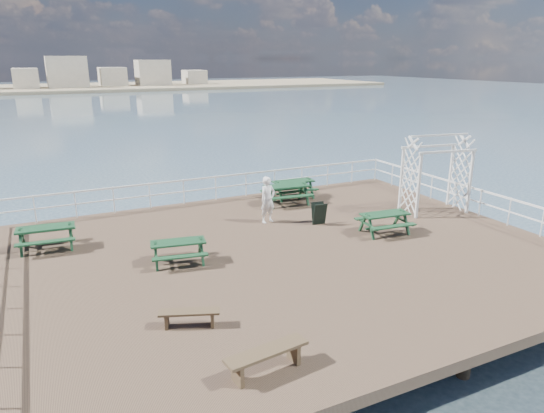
{
  "coord_description": "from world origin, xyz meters",
  "views": [
    {
      "loc": [
        -6.87,
        -13.21,
        6.11
      ],
      "look_at": [
        0.25,
        1.54,
        1.1
      ],
      "focal_mm": 32.0,
      "sensor_mm": 36.0,
      "label": 1
    }
  ],
  "objects_px": {
    "picnic_table_d": "(178,247)",
    "flat_bench_near": "(267,356)",
    "picnic_table_e": "(385,219)",
    "person": "(268,200)",
    "picnic_table_b": "(287,190)",
    "picnic_table_c": "(293,185)",
    "trellis_arbor": "(436,178)",
    "flat_bench_far": "(189,315)",
    "picnic_table_a": "(46,233)"
  },
  "relations": [
    {
      "from": "picnic_table_d",
      "to": "flat_bench_near",
      "type": "bearing_deg",
      "value": -79.18
    },
    {
      "from": "picnic_table_e",
      "to": "person",
      "type": "bearing_deg",
      "value": 143.85
    },
    {
      "from": "picnic_table_b",
      "to": "picnic_table_c",
      "type": "bearing_deg",
      "value": 52.54
    },
    {
      "from": "picnic_table_d",
      "to": "trellis_arbor",
      "type": "distance_m",
      "value": 11.07
    },
    {
      "from": "picnic_table_b",
      "to": "flat_bench_near",
      "type": "height_order",
      "value": "picnic_table_b"
    },
    {
      "from": "picnic_table_b",
      "to": "flat_bench_far",
      "type": "distance_m",
      "value": 10.53
    },
    {
      "from": "picnic_table_b",
      "to": "person",
      "type": "distance_m",
      "value": 2.62
    },
    {
      "from": "picnic_table_c",
      "to": "picnic_table_e",
      "type": "distance_m",
      "value": 5.66
    },
    {
      "from": "picnic_table_d",
      "to": "flat_bench_far",
      "type": "distance_m",
      "value": 3.9
    },
    {
      "from": "picnic_table_c",
      "to": "picnic_table_d",
      "type": "bearing_deg",
      "value": -140.12
    },
    {
      "from": "picnic_table_a",
      "to": "picnic_table_d",
      "type": "bearing_deg",
      "value": -35.14
    },
    {
      "from": "picnic_table_b",
      "to": "picnic_table_e",
      "type": "distance_m",
      "value": 5.08
    },
    {
      "from": "person",
      "to": "picnic_table_b",
      "type": "bearing_deg",
      "value": 33.66
    },
    {
      "from": "picnic_table_d",
      "to": "person",
      "type": "xyz_separation_m",
      "value": [
        4.18,
        2.36,
        0.39
      ]
    },
    {
      "from": "flat_bench_far",
      "to": "person",
      "type": "distance_m",
      "value": 7.95
    },
    {
      "from": "picnic_table_c",
      "to": "trellis_arbor",
      "type": "relative_size",
      "value": 0.61
    },
    {
      "from": "picnic_table_c",
      "to": "picnic_table_e",
      "type": "bearing_deg",
      "value": -78.82
    },
    {
      "from": "picnic_table_e",
      "to": "trellis_arbor",
      "type": "xyz_separation_m",
      "value": [
        3.53,
        1.27,
        0.88
      ]
    },
    {
      "from": "flat_bench_near",
      "to": "flat_bench_far",
      "type": "bearing_deg",
      "value": 103.28
    },
    {
      "from": "picnic_table_b",
      "to": "person",
      "type": "xyz_separation_m",
      "value": [
        -1.8,
        -1.88,
        0.3
      ]
    },
    {
      "from": "picnic_table_b",
      "to": "picnic_table_e",
      "type": "xyz_separation_m",
      "value": [
        1.5,
        -4.86,
        -0.06
      ]
    },
    {
      "from": "flat_bench_near",
      "to": "trellis_arbor",
      "type": "xyz_separation_m",
      "value": [
        10.9,
        6.86,
        1.04
      ]
    },
    {
      "from": "flat_bench_near",
      "to": "person",
      "type": "bearing_deg",
      "value": 57.26
    },
    {
      "from": "picnic_table_d",
      "to": "flat_bench_far",
      "type": "bearing_deg",
      "value": -91.85
    },
    {
      "from": "flat_bench_far",
      "to": "flat_bench_near",
      "type": "bearing_deg",
      "value": -48.34
    },
    {
      "from": "picnic_table_a",
      "to": "trellis_arbor",
      "type": "distance_m",
      "value": 14.89
    },
    {
      "from": "flat_bench_far",
      "to": "trellis_arbor",
      "type": "distance_m",
      "value": 12.67
    },
    {
      "from": "picnic_table_d",
      "to": "person",
      "type": "bearing_deg",
      "value": 39.19
    },
    {
      "from": "picnic_table_e",
      "to": "flat_bench_near",
      "type": "height_order",
      "value": "picnic_table_e"
    },
    {
      "from": "picnic_table_b",
      "to": "picnic_table_d",
      "type": "xyz_separation_m",
      "value": [
        -5.99,
        -4.24,
        -0.09
      ]
    },
    {
      "from": "trellis_arbor",
      "to": "person",
      "type": "distance_m",
      "value": 7.06
    },
    {
      "from": "person",
      "to": "picnic_table_e",
      "type": "bearing_deg",
      "value": -54.59
    },
    {
      "from": "flat_bench_near",
      "to": "picnic_table_a",
      "type": "bearing_deg",
      "value": 104.85
    },
    {
      "from": "person",
      "to": "flat_bench_far",
      "type": "bearing_deg",
      "value": -141.46
    },
    {
      "from": "picnic_table_b",
      "to": "flat_bench_near",
      "type": "xyz_separation_m",
      "value": [
        -5.87,
        -10.45,
        -0.22
      ]
    },
    {
      "from": "picnic_table_e",
      "to": "person",
      "type": "relative_size",
      "value": 1.05
    },
    {
      "from": "flat_bench_far",
      "to": "picnic_table_b",
      "type": "bearing_deg",
      "value": 71.03
    },
    {
      "from": "picnic_table_c",
      "to": "trellis_arbor",
      "type": "bearing_deg",
      "value": -41.91
    },
    {
      "from": "trellis_arbor",
      "to": "picnic_table_d",
      "type": "bearing_deg",
      "value": -166.83
    },
    {
      "from": "picnic_table_a",
      "to": "picnic_table_c",
      "type": "relative_size",
      "value": 0.98
    },
    {
      "from": "picnic_table_b",
      "to": "picnic_table_e",
      "type": "bearing_deg",
      "value": -66.27
    },
    {
      "from": "flat_bench_near",
      "to": "trellis_arbor",
      "type": "relative_size",
      "value": 0.57
    },
    {
      "from": "picnic_table_d",
      "to": "picnic_table_a",
      "type": "bearing_deg",
      "value": 149.91
    },
    {
      "from": "picnic_table_d",
      "to": "picnic_table_b",
      "type": "bearing_deg",
      "value": 45.11
    },
    {
      "from": "picnic_table_a",
      "to": "picnic_table_b",
      "type": "xyz_separation_m",
      "value": [
        9.64,
        1.19,
        0.05
      ]
    },
    {
      "from": "picnic_table_b",
      "to": "flat_bench_near",
      "type": "relative_size",
      "value": 1.16
    },
    {
      "from": "picnic_table_a",
      "to": "trellis_arbor",
      "type": "relative_size",
      "value": 0.6
    },
    {
      "from": "flat_bench_near",
      "to": "picnic_table_b",
      "type": "bearing_deg",
      "value": 53.35
    },
    {
      "from": "picnic_table_b",
      "to": "picnic_table_c",
      "type": "relative_size",
      "value": 1.08
    },
    {
      "from": "picnic_table_a",
      "to": "flat_bench_far",
      "type": "relative_size",
      "value": 1.32
    }
  ]
}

